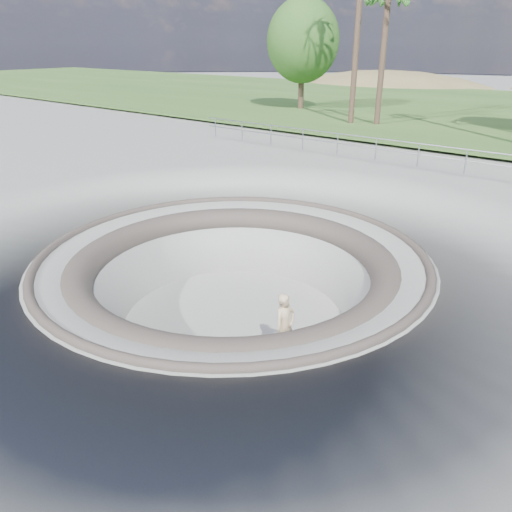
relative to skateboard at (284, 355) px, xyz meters
The scene contains 6 objects.
ground 2.96m from the skateboard, 162.91° to the left, with size 180.00×180.00×0.00m, color gray.
skate_bowl 2.33m from the skateboard, 162.91° to the left, with size 14.00×14.00×4.10m.
safety_railing 13.12m from the skateboard, 99.94° to the left, with size 25.00×0.06×1.03m.
skateboard is the anchor object (origin of this frame).
skater 0.83m from the skateboard, 26.57° to the right, with size 0.60×0.39×1.63m, color #D2B387.
bushy_tree_left 31.82m from the skateboard, 123.96° to the left, with size 5.64×5.12×8.13m.
Camera 1 is at (8.12, -8.98, 5.17)m, focal length 35.00 mm.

